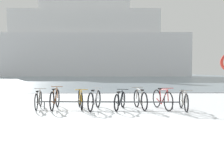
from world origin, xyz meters
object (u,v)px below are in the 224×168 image
Objects in this scene: bicycle_5 at (140,99)px; bicycle_4 at (120,101)px; bicycle_6 at (162,99)px; bicycle_0 at (38,100)px; bicycle_2 at (80,100)px; bicycle_3 at (95,100)px; bicycle_1 at (55,99)px; bicycle_7 at (184,101)px; ferry_ship at (89,45)px.

bicycle_4 is at bearing -173.59° from bicycle_5.
bicycle_0 is at bearing 176.12° from bicycle_6.
bicycle_0 is 1.64m from bicycle_2.
bicycle_6 is (4.75, -0.32, 0.04)m from bicycle_0.
bicycle_0 is 2.21m from bicycle_3.
bicycle_0 is 1.04× the size of bicycle_5.
bicycle_0 is at bearing 176.51° from bicycle_5.
bicycle_6 is (4.09, -0.19, 0.00)m from bicycle_1.
bicycle_3 is at bearing -18.10° from bicycle_2.
bicycle_3 is 3.31m from bicycle_7.
bicycle_2 is (1.64, -0.14, 0.01)m from bicycle_0.
bicycle_7 is at bearing -4.27° from bicycle_3.
bicycle_4 is (1.51, -0.18, -0.02)m from bicycle_2.
bicycle_7 is 63.11m from ferry_ship.
bicycle_6 is at bearing 0.01° from bicycle_3.
bicycle_3 is at bearing -8.39° from bicycle_0.
bicycle_4 is at bearing -5.93° from bicycle_0.
bicycle_6 reaches higher than bicycle_2.
bicycle_1 is 1.54m from bicycle_3.
bicycle_6 is at bearing -5.71° from bicycle_5.
bicycle_3 reaches higher than bicycle_2.
bicycle_2 is at bearing 176.71° from bicycle_6.
bicycle_6 reaches higher than bicycle_4.
bicycle_1 is 1.08× the size of bicycle_7.
bicycle_4 is at bearing -4.51° from bicycle_1.
ferry_ship is at bearing 96.37° from bicycle_6.
bicycle_2 reaches higher than bicycle_0.
bicycle_1 is 4.09m from bicycle_6.
bicycle_1 reaches higher than bicycle_3.
bicycle_5 is at bearing -84.38° from ferry_ship.
bicycle_5 is at bearing 6.41° from bicycle_4.
bicycle_2 reaches higher than bicycle_7.
bicycle_5 reaches higher than bicycle_0.
bicycle_6 is (1.61, 0.00, 0.04)m from bicycle_4.
bicycle_3 is 1.02× the size of bicycle_6.
bicycle_1 reaches higher than bicycle_7.
bicycle_2 is 0.98× the size of bicycle_3.
bicycle_6 reaches higher than bicycle_7.
bicycle_1 is 1.02× the size of bicycle_3.
ferry_ship reaches higher than bicycle_5.
ferry_ship is (-6.90, 61.79, 8.67)m from bicycle_6.
bicycle_0 is 3.16m from bicycle_4.
bicycle_1 reaches higher than bicycle_5.
bicycle_4 is 2.36m from bicycle_7.
bicycle_6 is at bearing 161.50° from bicycle_7.
bicycle_5 is at bearing 2.74° from bicycle_3.
ferry_ship reaches higher than bicycle_2.
ferry_ship is (-6.07, 61.71, 8.68)m from bicycle_5.
bicycle_7 is (2.34, -0.24, 0.01)m from bicycle_4.
ferry_ship reaches higher than bicycle_7.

